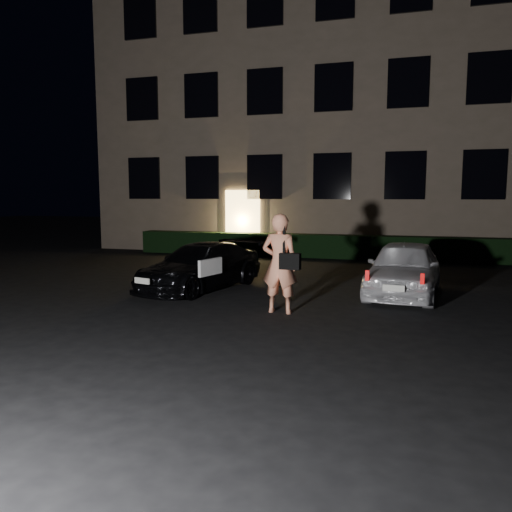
% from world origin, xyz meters
% --- Properties ---
extents(ground, '(80.00, 80.00, 0.00)m').
position_xyz_m(ground, '(0.00, 0.00, 0.00)').
color(ground, black).
rests_on(ground, ground).
extents(building, '(20.00, 8.11, 12.00)m').
position_xyz_m(building, '(-0.00, 14.99, 6.00)').
color(building, '#706150').
rests_on(building, ground).
extents(hedge, '(15.00, 0.70, 0.85)m').
position_xyz_m(hedge, '(0.00, 10.50, 0.42)').
color(hedge, black).
rests_on(hedge, ground).
extents(sedan, '(2.53, 4.12, 1.11)m').
position_xyz_m(sedan, '(-2.14, 3.38, 0.56)').
color(sedan, black).
rests_on(sedan, ground).
extents(hatch, '(1.87, 3.84, 1.26)m').
position_xyz_m(hatch, '(2.65, 3.94, 0.63)').
color(hatch, white).
rests_on(hatch, ground).
extents(man, '(0.80, 0.49, 1.94)m').
position_xyz_m(man, '(0.34, 1.46, 0.97)').
color(man, '#FC9A73').
rests_on(man, ground).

